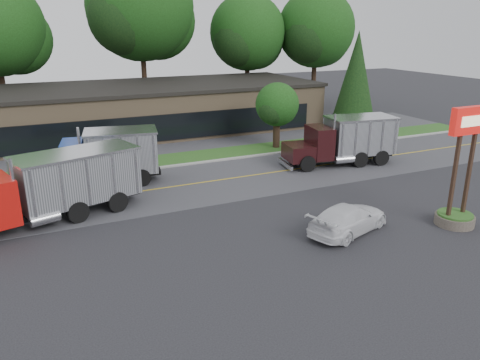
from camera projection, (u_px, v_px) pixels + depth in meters
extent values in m
plane|color=#313136|center=(244.00, 243.00, 21.50)|extent=(140.00, 140.00, 0.00)
cube|color=#4D4D51|center=(183.00, 185.00, 29.25)|extent=(60.00, 8.00, 0.02)
cube|color=gold|center=(183.00, 185.00, 29.25)|extent=(60.00, 0.12, 0.01)
cube|color=#9E9E99|center=(164.00, 168.00, 32.87)|extent=(60.00, 0.30, 0.12)
cube|color=#30591E|center=(157.00, 161.00, 34.42)|extent=(60.00, 3.40, 0.03)
cube|color=#4D4D51|center=(141.00, 146.00, 38.73)|extent=(60.00, 7.00, 0.02)
cube|color=#94795A|center=(146.00, 109.00, 44.06)|extent=(32.00, 12.00, 4.00)
cylinder|color=#6B6054|center=(454.00, 220.00, 23.46)|extent=(1.90, 1.90, 0.50)
cylinder|color=#30591E|center=(455.00, 214.00, 23.36)|extent=(1.70, 1.70, 0.10)
cube|color=#332116|center=(454.00, 177.00, 22.52)|extent=(0.16, 0.16, 5.00)
cube|color=#332116|center=(469.00, 174.00, 22.92)|extent=(0.16, 0.16, 5.00)
cube|color=red|center=(470.00, 120.00, 21.87)|extent=(2.20, 0.35, 1.30)
cube|color=beige|center=(473.00, 121.00, 21.70)|extent=(1.50, 0.04, 0.50)
cube|color=beige|center=(467.00, 120.00, 22.03)|extent=(1.50, 0.04, 0.50)
cylinder|color=#382619|center=(5.00, 100.00, 46.00)|extent=(0.56, 0.56, 5.08)
sphere|color=#17390F|center=(16.00, 39.00, 45.89)|extent=(6.97, 6.97, 6.97)
cylinder|color=#382619|center=(145.00, 87.00, 51.41)|extent=(0.56, 0.56, 6.15)
sphere|color=#17390F|center=(140.00, 6.00, 48.79)|extent=(11.24, 11.24, 11.24)
sphere|color=#17390F|center=(157.00, 21.00, 51.28)|extent=(8.43, 8.43, 8.43)
sphere|color=black|center=(126.00, 17.00, 47.51)|extent=(7.73, 7.73, 7.73)
cylinder|color=#382619|center=(247.00, 89.00, 55.56)|extent=(0.56, 0.56, 4.72)
sphere|color=#17390F|center=(247.00, 32.00, 53.55)|extent=(8.64, 8.64, 8.64)
sphere|color=#17390F|center=(256.00, 42.00, 55.46)|extent=(6.48, 6.48, 6.48)
sphere|color=black|center=(240.00, 40.00, 52.57)|extent=(5.94, 5.94, 5.94)
cylinder|color=#382619|center=(313.00, 86.00, 57.00)|extent=(0.56, 0.56, 4.94)
sphere|color=#17390F|center=(316.00, 28.00, 54.89)|extent=(9.04, 9.04, 9.04)
sphere|color=#17390F|center=(322.00, 38.00, 56.89)|extent=(6.78, 6.78, 6.78)
sphere|color=black|center=(310.00, 36.00, 53.86)|extent=(6.21, 6.21, 6.21)
cylinder|color=#382619|center=(352.00, 124.00, 44.82)|extent=(0.44, 0.44, 1.00)
cone|color=black|center=(356.00, 76.00, 43.40)|extent=(4.02, 4.02, 8.23)
cylinder|color=#382619|center=(276.00, 136.00, 38.11)|extent=(0.56, 0.56, 1.90)
sphere|color=#17390F|center=(277.00, 104.00, 37.30)|extent=(3.48, 3.48, 3.48)
sphere|color=#17390F|center=(281.00, 108.00, 38.07)|extent=(2.61, 2.61, 2.61)
sphere|color=black|center=(273.00, 110.00, 36.90)|extent=(2.39, 2.39, 2.39)
cube|color=black|center=(48.00, 211.00, 23.73)|extent=(9.93, 3.84, 0.28)
cube|color=silver|center=(78.00, 177.00, 24.38)|extent=(6.48, 4.12, 2.50)
cube|color=silver|center=(75.00, 153.00, 23.97)|extent=(6.67, 4.30, 0.12)
cylinder|color=black|center=(80.00, 195.00, 25.93)|extent=(1.15, 0.65, 1.10)
cylinder|color=black|center=(98.00, 207.00, 24.29)|extent=(1.15, 0.65, 1.10)
cube|color=black|center=(104.00, 175.00, 29.48)|extent=(7.17, 2.29, 0.28)
cube|color=#1B3A98|center=(50.00, 170.00, 28.58)|extent=(2.09, 2.57, 1.10)
cube|color=#1B3A98|center=(73.00, 159.00, 28.72)|extent=(1.66, 2.59, 2.20)
cube|color=black|center=(63.00, 153.00, 28.47)|extent=(0.45, 2.08, 0.90)
cube|color=silver|center=(122.00, 151.00, 29.31)|extent=(4.64, 3.24, 2.50)
cube|color=silver|center=(120.00, 131.00, 28.90)|extent=(4.81, 3.41, 0.12)
cylinder|color=black|center=(56.00, 173.00, 29.85)|extent=(1.15, 0.55, 1.10)
cylinder|color=black|center=(52.00, 184.00, 27.73)|extent=(1.15, 0.55, 1.10)
cylinder|color=black|center=(128.00, 168.00, 30.90)|extent=(1.15, 0.55, 1.10)
cylinder|color=black|center=(129.00, 178.00, 28.78)|extent=(1.15, 0.55, 1.10)
cube|color=black|center=(342.00, 156.00, 33.67)|extent=(7.72, 2.21, 0.28)
cube|color=black|center=(299.00, 152.00, 32.65)|extent=(2.18, 2.56, 1.10)
cube|color=black|center=(319.00, 142.00, 32.84)|extent=(1.70, 2.58, 2.20)
cube|color=black|center=(312.00, 137.00, 32.57)|extent=(0.40, 2.08, 0.90)
cube|color=silver|center=(360.00, 135.00, 33.56)|extent=(4.92, 3.20, 2.50)
cube|color=silver|center=(361.00, 117.00, 33.15)|extent=(5.09, 3.37, 0.12)
cylinder|color=black|center=(295.00, 155.00, 33.92)|extent=(1.14, 0.52, 1.10)
cylinder|color=black|center=(308.00, 164.00, 31.81)|extent=(1.14, 0.52, 1.10)
cylinder|color=black|center=(355.00, 151.00, 35.15)|extent=(1.14, 0.52, 1.10)
cylinder|color=black|center=(371.00, 159.00, 33.05)|extent=(1.14, 0.52, 1.10)
imported|color=white|center=(348.00, 219.00, 22.48)|extent=(5.14, 3.38, 1.38)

